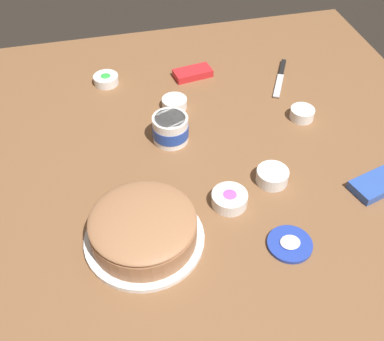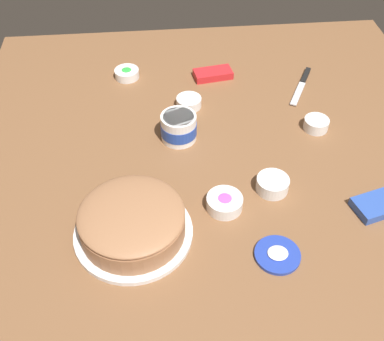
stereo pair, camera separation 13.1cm
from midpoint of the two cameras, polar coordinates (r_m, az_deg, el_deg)
name	(u,v)px [view 1 (the left image)]	position (r m, az deg, el deg)	size (l,w,h in m)	color
ground_plane	(213,152)	(1.41, -0.03, 2.18)	(1.54, 1.54, 0.00)	brown
frosted_cake	(143,229)	(1.17, -9.16, -7.24)	(0.30, 0.30, 0.10)	white
frosting_tub	(170,129)	(1.43, -5.26, 4.99)	(0.11, 0.11, 0.09)	white
frosting_tub_lid	(290,244)	(1.19, 8.74, -9.00)	(0.11, 0.11, 0.02)	#233DAD
spreading_knife	(281,75)	(1.74, 8.64, 11.37)	(0.13, 0.22, 0.01)	silver
sprinkle_bowl_green	(106,79)	(1.72, -12.62, 10.71)	(0.09, 0.09, 0.03)	white
sprinkle_bowl_pink	(174,103)	(1.57, -4.55, 8.10)	(0.08, 0.08, 0.03)	white
sprinkle_bowl_rainbow	(229,198)	(1.25, 1.62, -3.58)	(0.10, 0.10, 0.04)	white
sprinkle_bowl_blue	(302,113)	(1.55, 10.93, 6.76)	(0.08, 0.08, 0.04)	white
sprinkle_bowl_orange	(272,176)	(1.32, 6.99, -0.80)	(0.09, 0.09, 0.04)	white
candy_box_lower	(193,73)	(1.72, -2.13, 11.69)	(0.14, 0.07, 0.03)	red
candy_box_upper	(378,184)	(1.38, 19.23, -1.68)	(0.16, 0.08, 0.03)	#2D51B2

